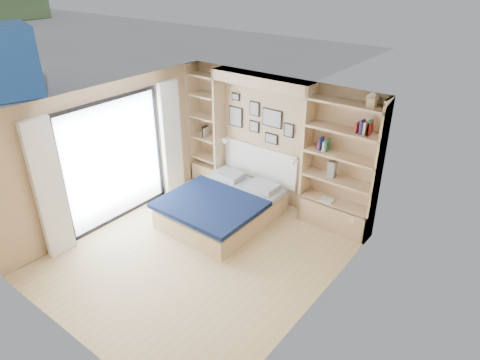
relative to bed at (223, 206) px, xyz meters
The scene contains 8 objects.
ground 1.19m from the bed, 69.34° to the right, with size 4.50×4.50×0.00m, color #CFB67D.
room_shell 0.92m from the bed, 87.07° to the left, with size 4.50×4.50×4.50m.
bed is the anchor object (origin of this frame).
photo_gallery 1.75m from the bed, 92.19° to the left, with size 1.48×0.02×0.82m.
reading_lamps 1.24m from the bed, 83.27° to the left, with size 1.92×0.12×0.15m.
shelf_decor 2.30m from the bed, 33.28° to the left, with size 3.52×0.23×2.03m.
deck 3.38m from the bed, 161.27° to the right, with size 3.20×4.00×0.05m, color #756456.
deck_chair 3.01m from the bed, 166.98° to the right, with size 0.52×0.86×0.86m.
Camera 1 is at (3.95, -4.06, 4.31)m, focal length 32.00 mm.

